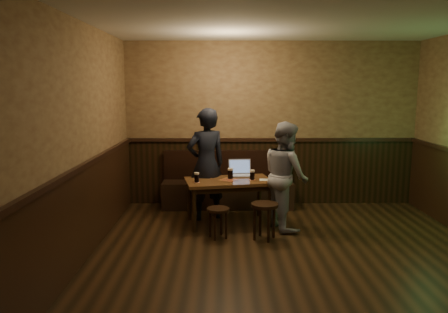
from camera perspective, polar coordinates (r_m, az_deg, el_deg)
room at (r=4.89m, az=9.74°, el=-0.87°), size 5.04×6.04×2.84m
bench at (r=7.47m, az=0.48°, el=-4.24°), size 2.20×0.50×0.95m
pub_table at (r=6.50m, az=0.59°, el=-3.82°), size 1.37×0.94×0.68m
stool_left at (r=5.95m, az=-0.78°, el=-7.53°), size 0.40×0.40×0.42m
stool_right at (r=5.91m, az=5.31°, el=-7.06°), size 0.46×0.46×0.49m
pint_left at (r=6.30m, az=-3.59°, el=-2.74°), size 0.09×0.09×0.15m
pint_mid at (r=6.53m, az=0.84°, el=-2.23°), size 0.11×0.11×0.16m
pint_right at (r=6.47m, az=3.70°, el=-2.41°), size 0.10×0.10×0.15m
laptop at (r=6.78m, az=2.13°, el=-1.96°), size 0.37×0.31×0.25m
menu at (r=6.50m, az=5.63°, el=-3.05°), size 0.23×0.17×0.00m
person_suit at (r=6.70m, az=-2.35°, el=-1.00°), size 0.74×0.64×1.72m
person_grey at (r=6.34m, az=8.07°, el=-2.45°), size 0.77×0.88×1.55m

